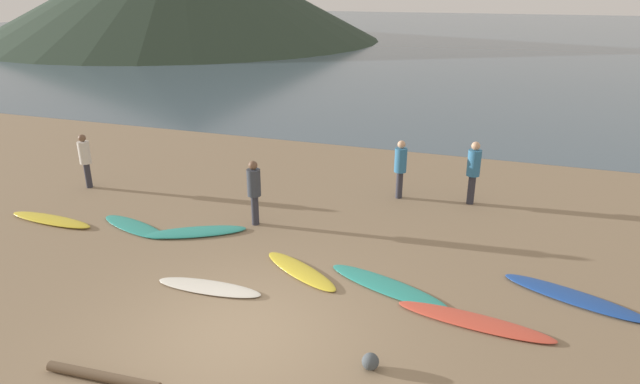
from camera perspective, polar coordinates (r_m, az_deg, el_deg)
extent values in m
cube|color=#8C7559|center=(17.93, 6.25, 3.03)|extent=(120.00, 120.00, 0.20)
cube|color=#475B6B|center=(68.25, 16.48, 15.59)|extent=(140.00, 100.00, 0.01)
ellipsoid|color=yellow|center=(14.68, -26.38, -2.62)|extent=(2.42, 0.60, 0.10)
ellipsoid|color=teal|center=(13.57, -18.92, -3.44)|extent=(2.20, 1.17, 0.06)
ellipsoid|color=teal|center=(12.87, -12.87, -4.10)|extent=(2.30, 1.63, 0.08)
ellipsoid|color=silver|center=(10.60, -11.56, -9.76)|extent=(2.12, 0.60, 0.07)
ellipsoid|color=yellow|center=(10.95, -2.06, -8.24)|extent=(2.02, 1.49, 0.07)
ellipsoid|color=teal|center=(10.52, 7.02, -9.75)|extent=(2.59, 1.43, 0.06)
ellipsoid|color=#D84C38|center=(9.81, 15.81, -12.89)|extent=(2.69, 0.83, 0.08)
ellipsoid|color=#1E479E|center=(11.10, 25.00, -9.94)|extent=(2.58, 1.42, 0.08)
cylinder|color=#2D2D38|center=(16.60, -23.14, 1.61)|extent=(0.17, 0.17, 0.71)
cylinder|color=beige|center=(16.41, -23.46, 3.81)|extent=(0.31, 0.31, 0.62)
sphere|color=brown|center=(16.31, -23.67, 5.19)|extent=(0.20, 0.20, 0.20)
cylinder|color=#2D2D38|center=(12.99, -6.82, -1.88)|extent=(0.18, 0.18, 0.74)
cylinder|color=#333842|center=(12.74, -6.95, 0.98)|extent=(0.32, 0.32, 0.64)
sphere|color=brown|center=(12.60, -7.04, 2.80)|extent=(0.21, 0.21, 0.21)
cylinder|color=#2D2D38|center=(14.66, 8.31, 0.75)|extent=(0.18, 0.18, 0.74)
cylinder|color=teal|center=(14.44, 8.45, 3.32)|extent=(0.32, 0.32, 0.64)
sphere|color=tan|center=(14.32, 8.54, 4.94)|extent=(0.21, 0.21, 0.21)
cylinder|color=#2D2D38|center=(14.65, 15.56, 0.25)|extent=(0.19, 0.19, 0.78)
cylinder|color=teal|center=(14.42, 15.84, 2.95)|extent=(0.34, 0.34, 0.68)
sphere|color=tan|center=(14.30, 16.01, 4.65)|extent=(0.22, 0.22, 0.22)
cylinder|color=brown|center=(8.86, -21.79, -17.51)|extent=(1.83, 0.27, 0.15)
sphere|color=#444C51|center=(8.49, 5.30, -17.26)|extent=(0.26, 0.26, 0.26)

